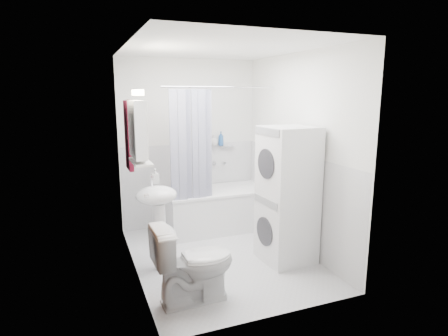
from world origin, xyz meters
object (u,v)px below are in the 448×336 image
object	(u,v)px
sink	(157,208)
washer_dryer	(287,195)
toilet	(194,263)
bathtub	(219,207)

from	to	relation	value
sink	washer_dryer	size ratio (longest dim) A/B	0.67
toilet	washer_dryer	bearing A→B (deg)	-71.50
sink	washer_dryer	world-z (taller)	washer_dryer
sink	toilet	distance (m)	0.85
bathtub	washer_dryer	distance (m)	1.38
sink	washer_dryer	distance (m)	1.46
bathtub	toilet	size ratio (longest dim) A/B	1.99
washer_dryer	toilet	bearing A→B (deg)	-162.62
washer_dryer	toilet	world-z (taller)	washer_dryer
toilet	sink	bearing A→B (deg)	10.96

